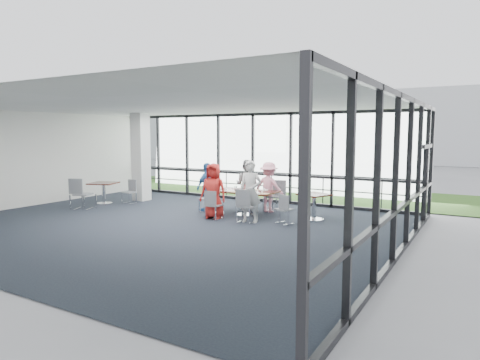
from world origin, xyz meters
The scene contains 43 objects.
floor centered at (0.00, 0.00, -0.01)m, with size 12.00×10.00×0.02m, color #1D212D.
ceiling centered at (0.00, 0.00, 3.20)m, with size 12.00×10.00×0.04m, color silver.
wall_left centered at (-6.00, 0.00, 1.60)m, with size 0.10×10.00×3.20m, color silver.
curtain_wall_back centered at (0.00, 5.00, 1.60)m, with size 12.00×0.10×3.20m, color white.
curtain_wall_right centered at (6.00, 0.00, 1.60)m, with size 0.10×10.00×3.20m, color white.
exit_door centered at (6.00, 3.75, 1.05)m, with size 0.12×1.60×2.10m, color black.
structural_column centered at (-3.60, 3.00, 1.60)m, with size 0.50×0.50×3.20m, color silver.
apron centered at (0.00, 10.00, -0.02)m, with size 80.00×70.00×0.02m, color gray.
grass_strip centered at (0.00, 8.00, 0.01)m, with size 80.00×5.00×0.01m, color #22531C.
hangar_main centered at (4.00, 32.00, 3.00)m, with size 24.00×10.00×6.00m, color silver.
hangar_aux centered at (-18.00, 28.00, 2.00)m, with size 10.00×6.00×4.00m, color silver.
guard_rail centered at (0.00, 5.60, 0.50)m, with size 0.06×0.06×12.00m, color #2D2D33.
main_table centered at (1.17, 2.37, 0.62)m, with size 1.93×1.08×0.75m.
side_table_left centered at (-4.18, 1.72, 0.63)m, with size 1.10×1.10×0.75m.
side_table_right centered at (3.23, 2.75, 0.61)m, with size 0.99×0.99×0.75m.
diner_near_left centered at (0.63, 1.47, 0.81)m, with size 0.79×0.51×1.61m, color #B4211C.
diner_near_right centered at (1.82, 1.53, 0.86)m, with size 0.63×0.46×1.73m, color silver.
diner_far_left centered at (0.77, 3.19, 0.81)m, with size 0.79×0.49×1.63m, color slate.
diner_far_right centered at (1.55, 3.22, 0.79)m, with size 1.02×0.52×1.57m, color pink.
diner_end centered at (-0.17, 2.35, 0.77)m, with size 0.91×0.50×1.55m, color #2B62A1.
chair_main_nl centered at (0.71, 1.38, 0.41)m, with size 0.40×0.40×0.82m, color slate, non-canonical shape.
chair_main_nr centered at (1.76, 1.46, 0.46)m, with size 0.45×0.45×0.92m, color slate, non-canonical shape.
chair_main_fl centered at (0.76, 3.33, 0.41)m, with size 0.40×0.40×0.83m, color slate, non-canonical shape.
chair_main_fr centered at (1.69, 3.36, 0.48)m, with size 0.47×0.47×0.96m, color slate, non-canonical shape.
chair_main_end centered at (-0.17, 2.31, 0.41)m, with size 0.40×0.40×0.82m, color slate, non-canonical shape.
chair_spare_la centered at (-3.88, 0.58, 0.50)m, with size 0.49×0.49×0.99m, color slate, non-canonical shape.
chair_spare_lb centered at (-3.42, 2.17, 0.41)m, with size 0.40×0.40×0.82m, color slate, non-canonical shape.
chair_spare_r centered at (2.72, 1.80, 0.40)m, with size 0.39×0.39×0.80m, color slate, non-canonical shape.
plate_nl centered at (0.68, 2.00, 0.76)m, with size 0.27×0.27×0.01m, color white.
plate_nr centered at (1.72, 2.02, 0.76)m, with size 0.25×0.25×0.01m, color white.
plate_fl centered at (0.66, 2.66, 0.76)m, with size 0.25×0.25×0.01m, color white.
plate_fr centered at (1.63, 2.73, 0.76)m, with size 0.26×0.26×0.01m, color white.
plate_end centered at (0.32, 2.41, 0.76)m, with size 0.28×0.28×0.01m, color white.
tumbler_a centered at (0.96, 2.18, 0.83)m, with size 0.08×0.08×0.15m, color white.
tumbler_b centered at (1.46, 2.18, 0.83)m, with size 0.08×0.08×0.15m, color white.
tumbler_c centered at (1.25, 2.56, 0.81)m, with size 0.06×0.06×0.13m, color white.
tumbler_d centered at (0.55, 2.26, 0.82)m, with size 0.07×0.07×0.14m, color white.
menu_a centered at (0.99, 1.93, 0.75)m, with size 0.29×0.21×0.00m, color white.
menu_b centered at (1.96, 2.10, 0.75)m, with size 0.28×0.20×0.00m, color white.
menu_c centered at (1.36, 2.71, 0.75)m, with size 0.29×0.20×0.00m, color white.
condiment_caddy centered at (1.25, 2.39, 0.77)m, with size 0.10×0.07×0.04m, color black.
ketchup_bottle centered at (1.15, 2.43, 0.84)m, with size 0.06×0.06×0.18m, color #960F0B.
green_bottle centered at (1.24, 2.46, 0.85)m, with size 0.05×0.05×0.20m, color #197734.
Camera 1 is at (7.48, -8.72, 2.45)m, focal length 32.00 mm.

